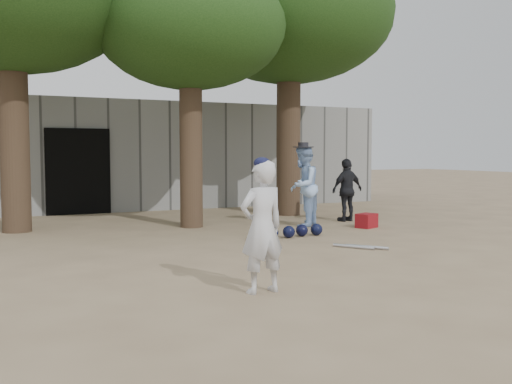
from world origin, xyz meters
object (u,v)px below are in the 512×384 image
boy_player (262,227)px  spectator_dark (347,190)px  red_bag (367,221)px  spectator_blue (303,186)px

boy_player → spectator_dark: (4.72, 5.19, -0.03)m
boy_player → spectator_dark: boy_player is taller
spectator_dark → red_bag: bearing=69.1°
red_bag → boy_player: bearing=-137.6°
spectator_blue → spectator_dark: size_ratio=1.20×
spectator_dark → boy_player: bearing=40.5°
spectator_blue → spectator_dark: (1.35, 0.31, -0.14)m
spectator_dark → red_bag: size_ratio=3.44×
boy_player → spectator_blue: size_ratio=0.87×
spectator_blue → red_bag: 1.53m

